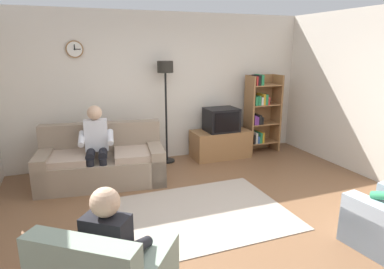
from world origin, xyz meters
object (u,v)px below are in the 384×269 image
Objects in this scene: floor_lamp at (166,84)px; person_in_left_armchair at (114,245)px; tv at (221,120)px; bookshelf at (260,112)px; tv_stand at (220,144)px; person_on_couch at (96,142)px; couch at (102,163)px.

floor_lamp reaches higher than person_in_left_armchair.
tv is 0.32× the size of floor_lamp.
floor_lamp is at bearing 179.15° from bookshelf.
bookshelf reaches higher than tv_stand.
person_on_couch is (-2.36, -0.58, 0.44)m from tv_stand.
bookshelf reaches higher than person_on_couch.
tv is 0.48× the size of person_on_couch.
couch is 1.08× the size of floor_lamp.
bookshelf is 0.85× the size of floor_lamp.
tv_stand is at bearing 11.72° from couch.
bookshelf is at bearing 5.91° from tv.
tv is (2.29, 0.45, 0.43)m from couch.
tv is at bearing -6.68° from floor_lamp.
person_on_couch is at bearing -168.70° from bookshelf.
tv reaches higher than couch.
tv_stand is (2.29, 0.47, -0.05)m from couch.
person_in_left_armchair reaches higher than couch.
bookshelf is 3.34m from person_on_couch.
person_on_couch reaches higher than couch.
person_in_left_armchair is (-2.49, -3.27, 0.34)m from tv_stand.
floor_lamp is (-1.05, 0.10, 1.19)m from tv_stand.
couch is 3.28m from bookshelf.
floor_lamp reaches higher than couch.
bookshelf is (0.91, 0.07, 0.54)m from tv_stand.
tv_stand is 0.98× the size of person_in_left_armchair.
tv_stand is at bearing 52.76° from person_in_left_armchair.
couch is 1.77m from floor_lamp.
tv_stand is at bearing 90.00° from tv.
tv_stand is 1.59m from floor_lamp.
tv is at bearing 52.55° from person_in_left_armchair.
floor_lamp is 1.66m from person_on_couch.
tv is at bearing -174.09° from bookshelf.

